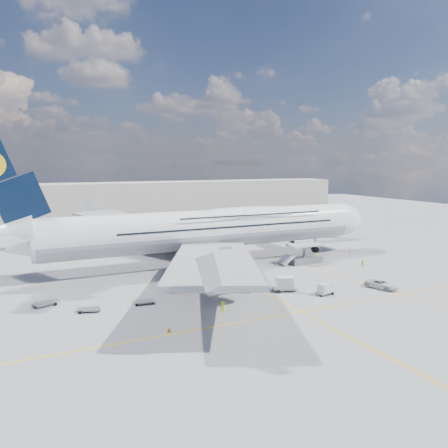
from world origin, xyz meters
name	(u,v)px	position (x,y,z in m)	size (l,w,h in m)	color
ground	(232,276)	(0.00, 0.00, 0.00)	(300.00, 300.00, 0.00)	gray
taxi_line_main	(232,276)	(0.00, 0.00, 0.01)	(0.25, 220.00, 0.01)	#FFB70D
taxi_line_cross	(301,312)	(0.00, -20.00, 0.01)	(120.00, 0.25, 0.01)	#FFB70D
taxi_line_diag	(271,257)	(14.00, 10.00, 0.01)	(0.25, 100.00, 0.01)	#FFB70D
airliner	(210,228)	(0.26, 10.00, 6.87)	(77.26, 79.15, 23.71)	white
jet_bridge	(304,214)	(29.81, 20.94, 6.85)	(18.80, 12.10, 8.50)	#B7B7BC
cargo_loader	(303,257)	(16.82, 2.89, 1.25)	(8.53, 3.20, 3.67)	silver
terminal	(116,199)	(0.00, 95.00, 6.00)	(180.00, 16.00, 12.00)	#B2AD9E
tree_line	(178,194)	(40.00, 140.00, 4.00)	(160.00, 6.00, 8.00)	#193814
dolly_row_a	(88,309)	(-24.93, -8.11, 0.32)	(3.19, 2.38, 0.42)	gray
dolly_row_b	(144,302)	(-17.57, -8.13, 0.31)	(2.82, 1.69, 0.40)	gray
dolly_row_c	(177,289)	(-11.56, -4.50, 0.34)	(3.14, 1.96, 0.43)	gray
dolly_back	(46,303)	(-29.78, -3.19, 0.34)	(3.38, 2.58, 0.44)	gray
dolly_nose_far	(325,289)	(7.47, -15.43, 0.89)	(2.89, 2.02, 1.66)	gray
dolly_nose_near	(284,283)	(3.18, -11.30, 1.17)	(3.86, 2.95, 2.18)	gray
baggage_tug	(253,286)	(-1.26, -9.46, 0.81)	(2.99, 1.48, 1.84)	white
catering_truck_inner	(178,242)	(-0.89, 25.04, 1.80)	(6.82, 3.89, 3.82)	gray
catering_truck_outer	(123,234)	(-9.51, 41.00, 1.96)	(7.32, 3.45, 4.22)	gray
service_van	(381,284)	(17.40, -16.57, 0.69)	(2.28, 4.95, 1.37)	silver
crew_nose	(316,257)	(19.66, 2.62, 0.89)	(0.65, 0.43, 1.79)	#C2E818
crew_loader	(363,264)	(24.25, -5.22, 0.77)	(0.75, 0.58, 1.54)	#CFEF19
crew_wing	(202,275)	(-5.66, -0.17, 0.85)	(1.00, 0.42, 1.71)	#EAFF1A
crew_van	(289,260)	(13.87, 3.41, 0.80)	(0.78, 0.51, 1.60)	#C5F119
crew_tug	(223,308)	(-9.64, -16.72, 0.89)	(1.14, 0.66, 1.77)	#EDFF1A
cone_nose	(349,252)	(31.24, 6.35, 0.23)	(0.38, 0.38, 0.48)	orange
cone_wing_left_inner	(173,247)	(-1.18, 27.33, 0.31)	(0.50, 0.50, 0.64)	orange
cone_wing_left_outer	(138,242)	(-6.96, 36.54, 0.29)	(0.48, 0.48, 0.61)	orange
cone_wing_right_inner	(234,282)	(-1.91, -4.36, 0.30)	(0.49, 0.49, 0.63)	orange
cone_wing_right_outer	(169,329)	(-17.63, -19.21, 0.29)	(0.48, 0.48, 0.61)	orange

